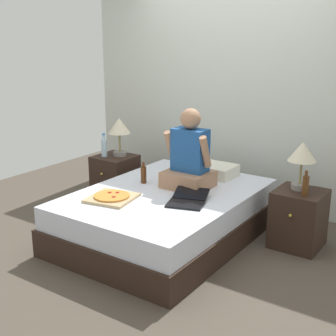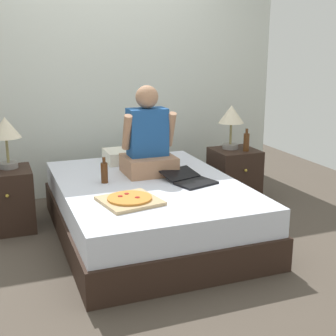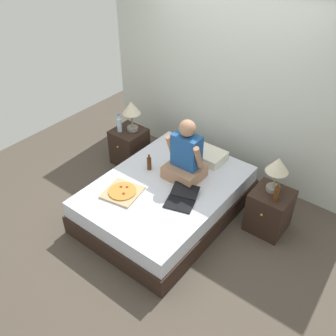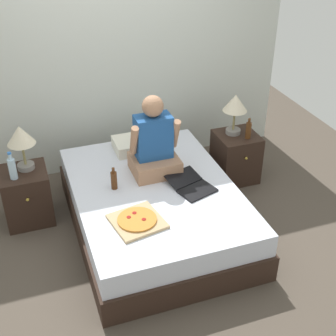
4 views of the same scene
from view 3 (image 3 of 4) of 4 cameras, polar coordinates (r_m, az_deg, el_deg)
name	(u,v)px [view 3 (image 3 of 4)]	position (r m, az deg, el deg)	size (l,w,h in m)	color
ground_plane	(166,212)	(4.84, -0.31, -6.78)	(5.89, 5.89, 0.00)	#4C4238
wall_back	(230,86)	(5.11, 9.49, 12.22)	(3.89, 0.12, 2.50)	silver
bed	(166,199)	(4.68, -0.32, -4.72)	(1.49, 2.04, 0.47)	black
nightstand_left	(129,146)	(5.59, -5.89, 3.33)	(0.44, 0.47, 0.55)	black
lamp_on_left_nightstand	(131,110)	(5.29, -5.60, 8.84)	(0.26, 0.26, 0.45)	gray
water_bottle	(119,124)	(5.38, -7.43, 6.60)	(0.07, 0.07, 0.28)	silver
nightstand_right	(269,211)	(4.63, 15.16, -6.27)	(0.44, 0.47, 0.55)	black
lamp_on_right_nightstand	(277,167)	(4.30, 16.35, 0.12)	(0.26, 0.26, 0.45)	gray
beer_bottle	(276,194)	(4.30, 16.20, -3.78)	(0.06, 0.06, 0.23)	#512D14
pillow	(205,154)	(4.95, 5.68, 2.07)	(0.52, 0.34, 0.12)	silver
person_seated	(186,157)	(4.48, 2.70, 1.68)	(0.47, 0.40, 0.78)	#A37556
laptop	(181,200)	(4.28, 2.01, -4.85)	(0.43, 0.49, 0.07)	black
pizza_box	(122,192)	(4.41, -6.95, -3.66)	(0.47, 0.47, 0.05)	tan
beer_bottle_on_bed	(149,163)	(4.71, -2.89, 0.72)	(0.06, 0.06, 0.22)	#4C2811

